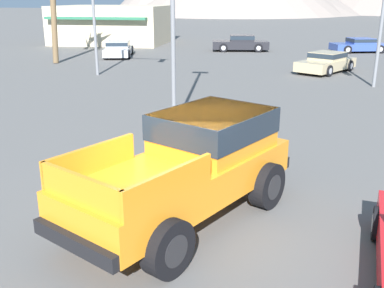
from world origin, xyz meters
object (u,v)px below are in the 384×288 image
object	(u,v)px
traffic_light_main	(115,6)
parked_car_blue	(359,45)
parked_car_dark	(241,43)
parked_car_silver	(119,49)
parked_car_tan	(326,62)
orange_pickup_truck	(193,161)

from	to	relation	value
traffic_light_main	parked_car_blue	bearing A→B (deg)	43.20
parked_car_dark	traffic_light_main	world-z (taller)	traffic_light_main
parked_car_silver	parked_car_blue	distance (m)	18.45
parked_car_dark	parked_car_tan	bearing A→B (deg)	-157.63
traffic_light_main	parked_car_tan	bearing A→B (deg)	16.68
parked_car_silver	traffic_light_main	distance (m)	8.91
parked_car_blue	parked_car_tan	xyz separation A→B (m)	(-3.45, -10.45, 0.02)
traffic_light_main	parked_car_dark	bearing A→B (deg)	66.58
parked_car_dark	orange_pickup_truck	bearing A→B (deg)	174.68
orange_pickup_truck	traffic_light_main	bearing A→B (deg)	142.32
parked_car_blue	traffic_light_main	bearing A→B (deg)	117.31
parked_car_blue	parked_car_tan	bearing A→B (deg)	145.84
parked_car_silver	traffic_light_main	xyz separation A→B (m)	(2.74, -7.89, 3.09)
orange_pickup_truck	parked_car_dark	world-z (taller)	orange_pickup_truck
parked_car_tan	parked_car_dark	world-z (taller)	parked_car_dark
parked_car_blue	orange_pickup_truck	bearing A→B (deg)	149.37
orange_pickup_truck	traffic_light_main	size ratio (longest dim) A/B	1.03
parked_car_tan	parked_car_silver	bearing A→B (deg)	14.45
orange_pickup_truck	parked_car_blue	xyz separation A→B (m)	(7.69, 29.23, -0.56)
parked_car_dark	traffic_light_main	xyz separation A→B (m)	(-5.61, -12.96, 3.03)
orange_pickup_truck	parked_car_blue	distance (m)	30.23
parked_car_dark	traffic_light_main	bearing A→B (deg)	148.39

